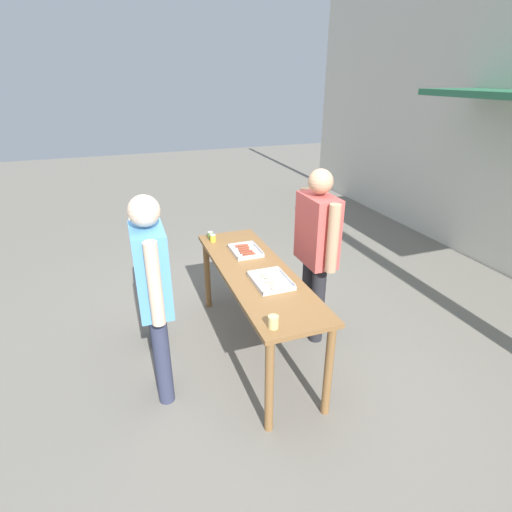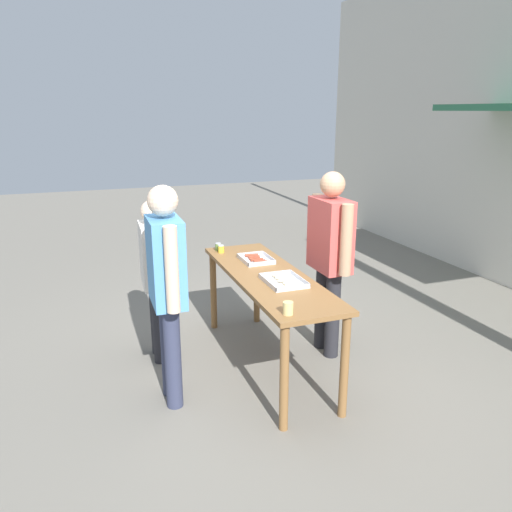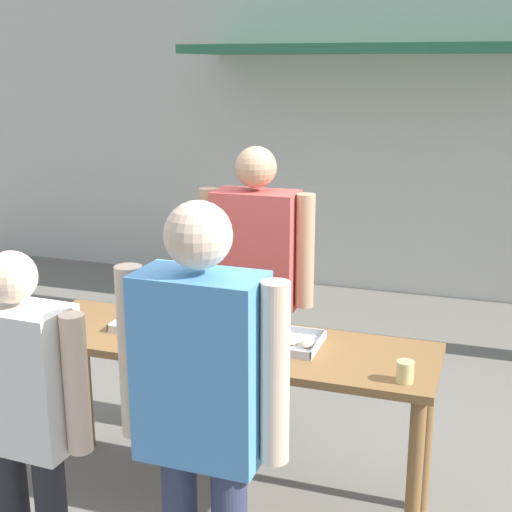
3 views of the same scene
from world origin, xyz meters
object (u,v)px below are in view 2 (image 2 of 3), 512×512
Objects in this scene: food_tray_sausages at (256,260)px; beer_cup at (288,308)px; condiment_jar_ketchup at (221,249)px; person_customer_holding_hotdog at (155,268)px; condiment_jar_mustard at (218,247)px; person_server_behind_table at (330,249)px; food_tray_buns at (283,281)px; person_customer_with_cup at (167,278)px.

beer_cup reaches higher than food_tray_sausages.
condiment_jar_ketchup is 0.82m from person_customer_holding_hotdog.
beer_cup is (1.86, 0.01, 0.01)m from condiment_jar_mustard.
beer_cup is 0.05× the size of person_server_behind_table.
beer_cup is at bearing 0.04° from condiment_jar_ketchup.
beer_cup is 0.06× the size of person_customer_holding_hotdog.
food_tray_buns is at bearing 0.03° from food_tray_sausages.
person_customer_with_cup is at bearing -34.29° from condiment_jar_ketchup.
person_customer_with_cup reaches higher than beer_cup.
person_customer_with_cup is (1.13, -0.77, 0.13)m from condiment_jar_ketchup.
food_tray_sausages is at bearing -53.44° from person_customer_with_cup.
person_customer_with_cup is at bearing -129.26° from beer_cup.
person_customer_holding_hotdog is (-0.07, -0.99, -0.00)m from food_tray_sausages.
condiment_jar_mustard is 1.00× the size of condiment_jar_ketchup.
condiment_jar_mustard is 0.09m from condiment_jar_ketchup.
food_tray_buns is 0.23× the size of person_server_behind_table.
condiment_jar_mustard is 0.04× the size of person_server_behind_table.
person_customer_with_cup is at bearing -88.61° from food_tray_buns.
person_customer_holding_hotdog is (0.43, -0.74, -0.03)m from condiment_jar_mustard.
food_tray_buns is at bearing 11.72° from condiment_jar_mustard.
condiment_jar_mustard is at bearing -168.28° from food_tray_buns.
person_customer_with_cup is at bearing -179.07° from person_customer_holding_hotdog.
person_server_behind_table is at bearing 117.63° from food_tray_buns.
person_server_behind_table is (-0.98, 0.87, 0.11)m from beer_cup.
condiment_jar_ketchup is 0.05× the size of person_customer_holding_hotdog.
food_tray_sausages is 4.47× the size of condiment_jar_mustard.
person_customer_with_cup reaches higher than condiment_jar_mustard.
condiment_jar_ketchup is (-1.11, -0.24, 0.02)m from food_tray_buns.
food_tray_sausages is at bearing 30.79° from condiment_jar_ketchup.
person_server_behind_table is 1.16× the size of person_customer_holding_hotdog.
beer_cup reaches higher than condiment_jar_ketchup.
condiment_jar_ketchup is at bearing -63.32° from person_customer_holding_hotdog.
beer_cup is at bearing -149.71° from person_customer_holding_hotdog.
condiment_jar_ketchup is at bearing -33.20° from person_customer_with_cup.
person_customer_holding_hotdog reaches higher than food_tray_buns.
person_server_behind_table is 1.68m from person_customer_holding_hotdog.
beer_cup is (1.77, 0.00, 0.01)m from condiment_jar_ketchup.
condiment_jar_mustard is 1.86m from beer_cup.
person_customer_holding_hotdog is at bearing -0.61° from person_customer_with_cup.
person_server_behind_table is at bearing -102.91° from person_customer_holding_hotdog.
condiment_jar_mustard is at bearing -176.91° from condiment_jar_ketchup.
beer_cup is 1.31m from person_server_behind_table.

